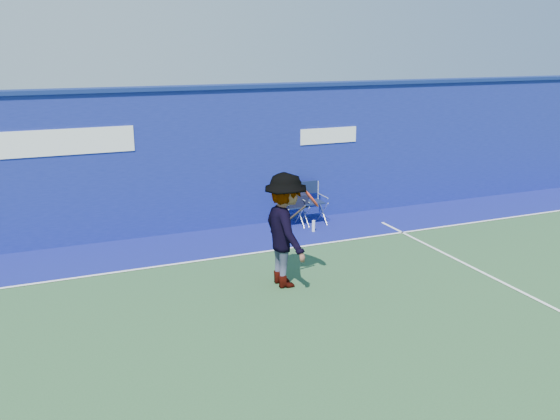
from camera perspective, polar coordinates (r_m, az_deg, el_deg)
name	(u,v)px	position (r m, az deg, el deg)	size (l,w,h in m)	color
ground	(258,337)	(8.37, -2.13, -12.12)	(80.00, 80.00, 0.00)	#2B502C
stadium_wall	(170,161)	(12.63, -10.54, 4.69)	(24.00, 0.50, 3.08)	navy
out_of_bounds_strip	(186,247)	(11.99, -9.03, -3.50)	(24.00, 1.80, 0.01)	navy
court_lines	(244,318)	(8.87, -3.51, -10.37)	(24.00, 12.00, 0.01)	white
directors_chair_left	(295,210)	(13.09, 1.43, -0.03)	(0.50, 0.46, 0.84)	silver
directors_chair_right	(311,211)	(13.26, 3.01, -0.13)	(0.56, 0.50, 0.94)	silver
water_bottle	(314,226)	(12.76, 3.25, -1.56)	(0.07, 0.07, 0.25)	white
tennis_player	(286,230)	(9.72, 0.54, -1.95)	(0.91, 1.24, 1.91)	#EA4738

